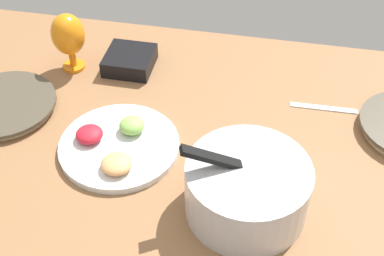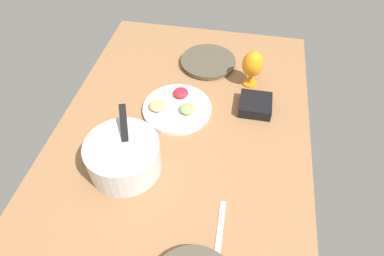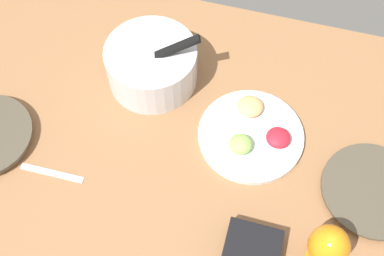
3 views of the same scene
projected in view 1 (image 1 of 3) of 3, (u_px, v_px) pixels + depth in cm
name	position (u px, v px, depth cm)	size (l,w,h in cm)	color
ground_plane	(179.00, 149.00, 129.65)	(160.00, 104.00, 4.00)	#8C603D
dinner_plate_right	(5.00, 105.00, 137.03)	(27.37, 27.37, 2.60)	beige
mixing_bowl	(247.00, 188.00, 108.78)	(27.66, 26.78, 19.61)	silver
fruit_platter	(118.00, 145.00, 125.98)	(29.87, 29.87, 5.51)	silver
hurricane_glass_orange	(68.00, 36.00, 144.22)	(9.56, 9.56, 17.66)	orange
square_bowl_black	(130.00, 60.00, 149.95)	(13.69, 13.69, 4.84)	black
fork_by_left_plate	(324.00, 108.00, 137.97)	(18.00, 1.80, 0.60)	silver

